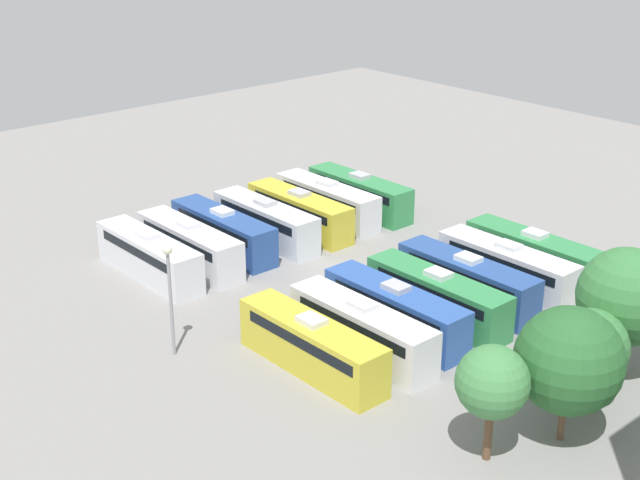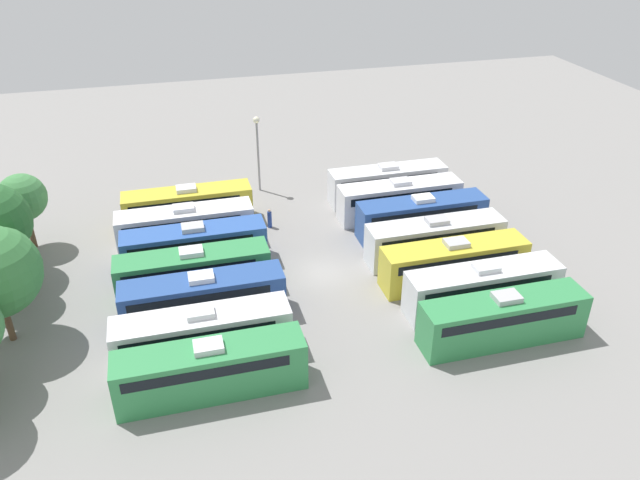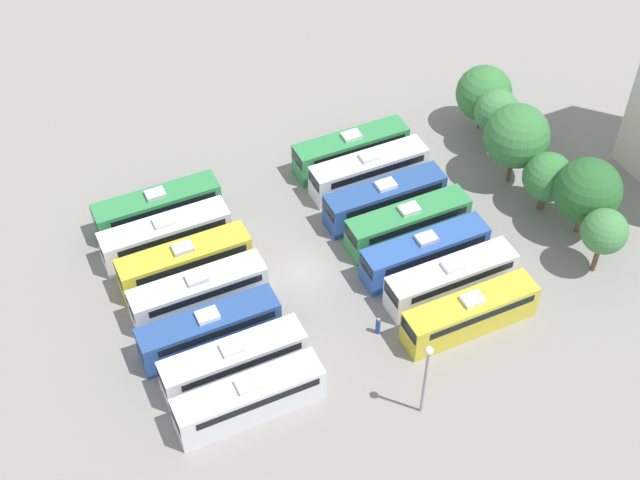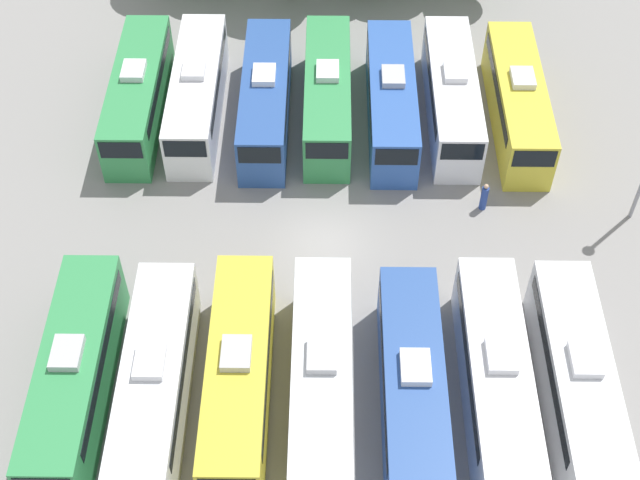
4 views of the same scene
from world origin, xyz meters
TOP-DOWN VIEW (x-y plane):
  - ground_plane at (0.00, 0.00)m, footprint 109.32×109.32m
  - bus_0 at (-10.29, -8.75)m, footprint 2.47×10.50m
  - bus_1 at (-6.92, -9.14)m, footprint 2.47×10.50m
  - bus_2 at (-3.52, -8.69)m, footprint 2.47×10.50m
  - bus_3 at (-0.10, -8.76)m, footprint 2.47×10.50m
  - bus_4 at (3.62, -9.26)m, footprint 2.47×10.50m
  - bus_5 at (7.07, -8.69)m, footprint 2.47×10.50m
  - bus_6 at (10.38, -8.83)m, footprint 2.47×10.50m
  - bus_7 at (-10.29, 9.14)m, footprint 2.47×10.50m
  - bus_8 at (-7.08, 9.27)m, footprint 2.47×10.50m
  - bus_9 at (-3.33, 8.86)m, footprint 2.47×10.50m
  - bus_10 at (0.03, 9.21)m, footprint 2.47×10.50m
  - bus_11 at (3.50, 8.81)m, footprint 2.47×10.50m
  - bus_12 at (6.80, 9.22)m, footprint 2.47×10.50m
  - bus_13 at (10.32, 8.76)m, footprint 2.47×10.50m
  - worker_person at (7.93, 2.35)m, footprint 0.36×0.36m

SIDE VIEW (x-z plane):
  - ground_plane at x=0.00m, z-range 0.00..0.00m
  - worker_person at x=7.93m, z-range -0.06..1.60m
  - bus_0 at x=-10.29m, z-range -0.03..3.36m
  - bus_1 at x=-6.92m, z-range -0.03..3.36m
  - bus_2 at x=-3.52m, z-range -0.03..3.36m
  - bus_3 at x=-0.10m, z-range -0.03..3.36m
  - bus_4 at x=3.62m, z-range -0.03..3.36m
  - bus_5 at x=7.07m, z-range -0.03..3.36m
  - bus_6 at x=10.38m, z-range -0.03..3.36m
  - bus_7 at x=-10.29m, z-range -0.03..3.36m
  - bus_8 at x=-7.08m, z-range -0.03..3.36m
  - bus_9 at x=-3.33m, z-range -0.03..3.36m
  - bus_10 at x=0.03m, z-range -0.03..3.36m
  - bus_11 at x=3.50m, z-range -0.03..3.36m
  - bus_12 at x=6.80m, z-range -0.03..3.36m
  - bus_13 at x=10.32m, z-range -0.03..3.36m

